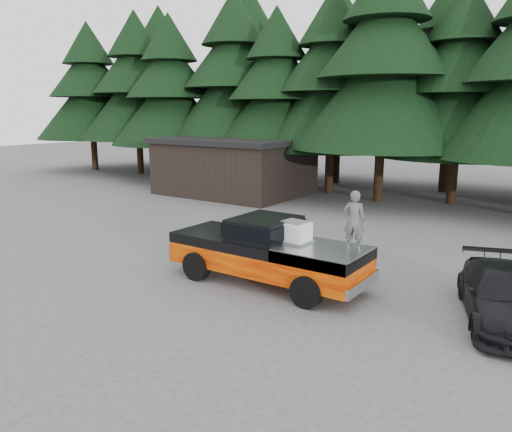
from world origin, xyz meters
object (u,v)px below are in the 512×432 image
Objects in this scene: pickup_truck at (267,261)px; utility_building at (234,166)px; man_on_bed at (354,220)px; air_compressor at (294,233)px; parked_car at (505,296)px.

pickup_truck is 0.71× the size of utility_building.
man_on_bed reaches higher than pickup_truck.
air_compressor is 0.50× the size of man_on_bed.
man_on_bed is 17.44m from utility_building.
man_on_bed is 0.19× the size of utility_building.
man_on_bed is 3.93m from parked_car.
pickup_truck is 3.81× the size of man_on_bed.
air_compressor is 16.42m from utility_building.
air_compressor is at bearing 170.82° from parked_car.
pickup_truck is at bearing -49.14° from utility_building.
pickup_truck is 1.36× the size of parked_car.
parked_car is (5.22, 0.89, -0.96)m from air_compressor.
air_compressor is at bearing -46.74° from utility_building.
utility_building is at bearing 127.20° from parked_car.
parked_car is (6.08, 0.95, -0.03)m from pickup_truck.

